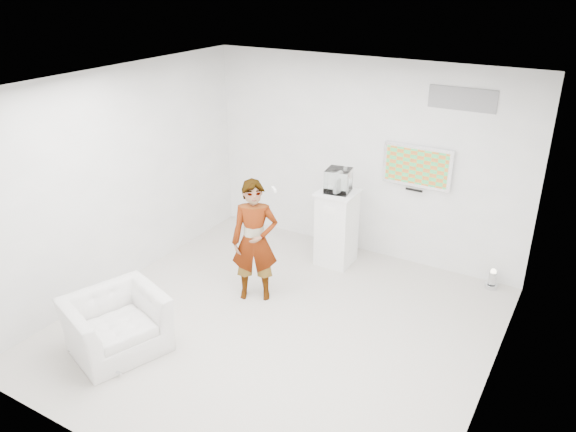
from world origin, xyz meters
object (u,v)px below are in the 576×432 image
Objects in this scene: tv at (417,166)px; armchair at (116,324)px; pedestal at (337,228)px; floor_uplight at (492,279)px; person at (255,241)px.

tv is 4.55m from armchair.
floor_uplight is (2.23, 0.42, -0.44)m from pedestal.
person is at bearing -145.87° from floor_uplight.
pedestal is at bearing -150.36° from tv.
pedestal is 4.08× the size of floor_uplight.
person is at bearing -126.62° from tv.
person is at bearing -109.51° from pedestal.
armchair reaches higher than floor_uplight.
floor_uplight is (2.74, 1.85, -0.70)m from person.
tv is at bearing 29.64° from pedestal.
pedestal reaches higher than floor_uplight.
tv is 0.94× the size of armchair.
pedestal is (1.26, 3.23, 0.23)m from armchair.
person is 1.59× the size of armchair.
pedestal is at bearing 41.75° from person.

